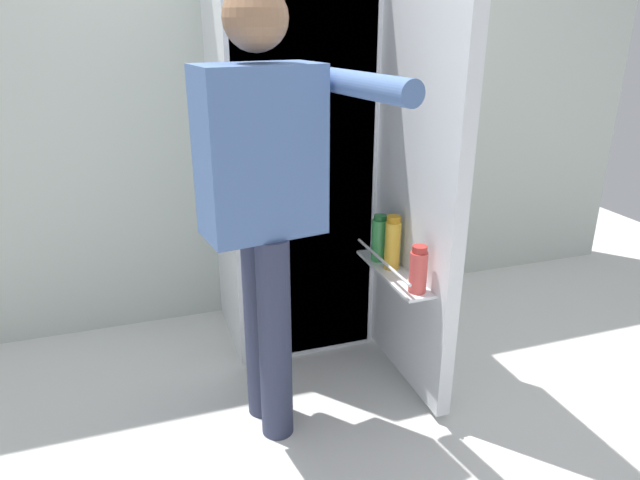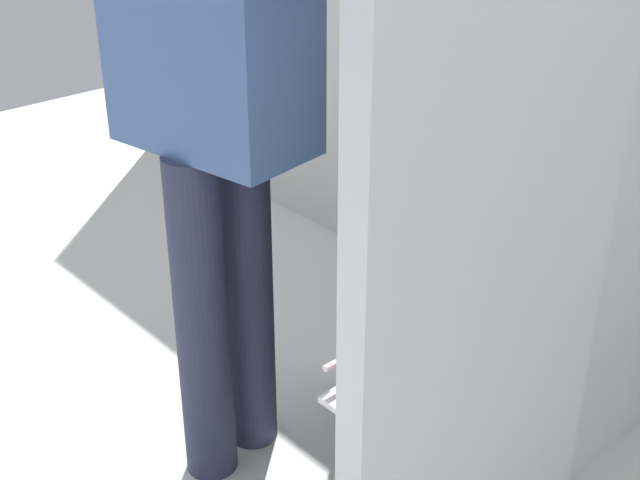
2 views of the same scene
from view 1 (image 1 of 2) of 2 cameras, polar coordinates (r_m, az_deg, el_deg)
name	(u,v)px [view 1 (image 1 of 2)]	position (r m, az deg, el deg)	size (l,w,h in m)	color
ground_plane	(326,383)	(2.56, 0.61, -14.21)	(6.11, 6.11, 0.00)	silver
kitchen_wall	(269,58)	(2.92, -5.17, 17.83)	(4.40, 0.10, 2.63)	beige
refrigerator	(300,160)	(2.61, -2.08, 8.10)	(0.70, 1.21, 1.78)	silver
person	(265,190)	(1.93, -5.60, 5.08)	(0.59, 0.66, 1.59)	#2D334C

